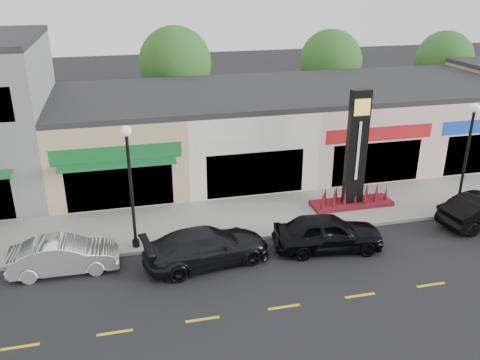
{
  "coord_description": "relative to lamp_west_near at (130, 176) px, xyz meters",
  "views": [
    {
      "loc": [
        -8.15,
        -17.48,
        11.29
      ],
      "look_at": [
        -2.95,
        4.0,
        2.2
      ],
      "focal_mm": 38.0,
      "sensor_mm": 36.0,
      "label": 1
    }
  ],
  "objects": [
    {
      "name": "lamp_west_near",
      "position": [
        0.0,
        0.0,
        0.0
      ],
      "size": [
        0.44,
        0.44,
        5.47
      ],
      "color": "black",
      "rests_on": "sidewalk"
    },
    {
      "name": "car_white_van",
      "position": [
        -2.89,
        -1.08,
        -2.77
      ],
      "size": [
        1.51,
        4.31,
        1.42
      ],
      "primitive_type": "imported",
      "rotation": [
        0.0,
        0.0,
        1.57
      ],
      "color": "white",
      "rests_on": "ground"
    },
    {
      "name": "pylon_sign",
      "position": [
        11.0,
        1.7,
        -1.2
      ],
      "size": [
        4.2,
        1.3,
        6.0
      ],
      "color": "maroon",
      "rests_on": "sidewalk"
    },
    {
      "name": "car_dark_sedan",
      "position": [
        2.82,
        -1.86,
        -2.71
      ],
      "size": [
        2.96,
        5.55,
        1.53
      ],
      "primitive_type": "imported",
      "rotation": [
        0.0,
        0.0,
        1.73
      ],
      "color": "black",
      "rests_on": "ground"
    },
    {
      "name": "car_black_sedan",
      "position": [
        8.13,
        -1.95,
        -2.67
      ],
      "size": [
        2.46,
        4.94,
        1.62
      ],
      "primitive_type": "imported",
      "rotation": [
        0.0,
        0.0,
        1.45
      ],
      "color": "black",
      "rests_on": "ground"
    },
    {
      "name": "shop_pink_e",
      "position": [
        20.5,
        8.97,
        -1.08
      ],
      "size": [
        7.0,
        10.01,
        4.8
      ],
      "color": "#C8AA98",
      "rests_on": "ground"
    },
    {
      "name": "tree_rear_east",
      "position": [
        26.0,
        17.0,
        1.15
      ],
      "size": [
        4.6,
        4.6,
        6.94
      ],
      "color": "#382619",
      "rests_on": "ground"
    },
    {
      "name": "shop_pink_w",
      "position": [
        13.5,
        8.97,
        -1.08
      ],
      "size": [
        7.0,
        10.01,
        4.8
      ],
      "color": "#C8AA98",
      "rests_on": "ground"
    },
    {
      "name": "shop_beige",
      "position": [
        -0.5,
        8.96,
        -1.08
      ],
      "size": [
        7.0,
        10.85,
        4.8
      ],
      "color": "tan",
      "rests_on": "ground"
    },
    {
      "name": "ground",
      "position": [
        8.0,
        -2.5,
        -3.48
      ],
      "size": [
        120.0,
        120.0,
        0.0
      ],
      "primitive_type": "plane",
      "color": "black",
      "rests_on": "ground"
    },
    {
      "name": "tree_rear_west",
      "position": [
        4.0,
        17.0,
        1.74
      ],
      "size": [
        5.2,
        5.2,
        7.83
      ],
      "color": "#382619",
      "rests_on": "ground"
    },
    {
      "name": "tree_rear_mid",
      "position": [
        16.0,
        17.0,
        1.41
      ],
      "size": [
        4.8,
        4.8,
        7.29
      ],
      "color": "#382619",
      "rests_on": "ground"
    },
    {
      "name": "shop_cream",
      "position": [
        6.5,
        8.97,
        -1.08
      ],
      "size": [
        7.0,
        10.01,
        4.8
      ],
      "color": "white",
      "rests_on": "ground"
    },
    {
      "name": "sidewalk",
      "position": [
        8.0,
        1.85,
        -3.4
      ],
      "size": [
        52.0,
        4.3,
        0.15
      ],
      "primitive_type": "cube",
      "color": "gray",
      "rests_on": "ground"
    },
    {
      "name": "curb",
      "position": [
        8.0,
        -0.4,
        -3.4
      ],
      "size": [
        52.0,
        0.2,
        0.15
      ],
      "primitive_type": "cube",
      "color": "gray",
      "rests_on": "ground"
    },
    {
      "name": "lamp_east_near",
      "position": [
        16.0,
        0.0,
        0.0
      ],
      "size": [
        0.44,
        0.44,
        5.47
      ],
      "color": "black",
      "rests_on": "sidewalk"
    }
  ]
}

